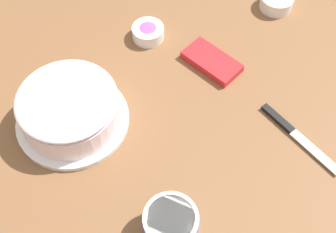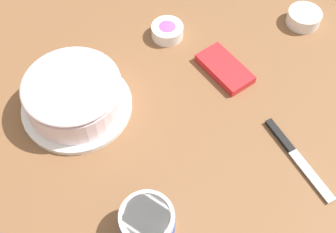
% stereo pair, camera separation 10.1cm
% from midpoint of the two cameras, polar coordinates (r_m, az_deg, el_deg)
% --- Properties ---
extents(ground_plane, '(1.54, 1.54, 0.00)m').
position_cam_midpoint_polar(ground_plane, '(1.04, 4.06, -1.48)').
color(ground_plane, brown).
extents(frosted_cake, '(0.27, 0.27, 0.11)m').
position_cam_midpoint_polar(frosted_cake, '(1.04, -15.67, 0.72)').
color(frosted_cake, white).
rests_on(frosted_cake, ground_plane).
extents(frosting_tub, '(0.11, 0.11, 0.07)m').
position_cam_midpoint_polar(frosting_tub, '(0.89, -2.99, -14.30)').
color(frosting_tub, white).
rests_on(frosting_tub, ground_plane).
extents(spreading_knife, '(0.24, 0.04, 0.01)m').
position_cam_midpoint_polar(spreading_knife, '(1.05, 13.59, -2.19)').
color(spreading_knife, silver).
rests_on(spreading_knife, ground_plane).
extents(sprinkle_bowl_green, '(0.09, 0.09, 0.04)m').
position_cam_midpoint_polar(sprinkle_bowl_green, '(1.32, 12.01, 14.48)').
color(sprinkle_bowl_green, white).
rests_on(sprinkle_bowl_green, ground_plane).
extents(sprinkle_bowl_rainbow, '(0.09, 0.09, 0.04)m').
position_cam_midpoint_polar(sprinkle_bowl_rainbow, '(1.21, -5.10, 10.97)').
color(sprinkle_bowl_rainbow, white).
rests_on(sprinkle_bowl_rainbow, ground_plane).
extents(candy_box_lower, '(0.16, 0.09, 0.02)m').
position_cam_midpoint_polar(candy_box_lower, '(1.15, 3.31, 7.11)').
color(candy_box_lower, red).
rests_on(candy_box_lower, ground_plane).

